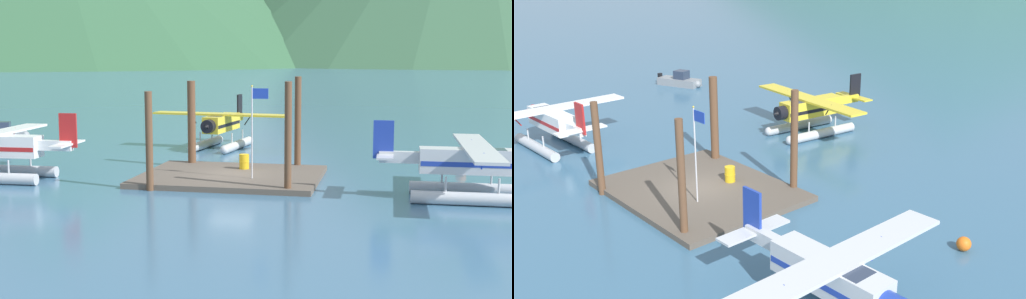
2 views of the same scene
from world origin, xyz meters
The scene contains 13 objects.
ground_plane centered at (0.00, 0.00, 0.00)m, with size 1200.00×1200.00×0.00m, color #38607F.
dock_platform centered at (0.00, 0.00, 0.15)m, with size 10.11×8.14×0.30m, color brown.
piling_near_left centered at (-3.39, -4.06, 2.59)m, with size 0.38×0.38×5.17m, color brown.
piling_near_right centered at (3.80, -3.51, 2.86)m, with size 0.36×0.36×5.71m, color brown.
piling_far_left centered at (-3.39, 3.56, 2.71)m, with size 0.50×0.50×5.42m, color brown.
piling_far_right centered at (3.24, 4.00, 2.86)m, with size 0.40×0.40×5.71m, color brown.
flagpole centered at (1.59, -1.14, 3.53)m, with size 0.95×0.10×5.10m.
fuel_drum centered at (0.35, 1.83, 0.74)m, with size 0.62×0.62×0.88m.
mooring_buoy centered at (13.04, 5.06, 0.33)m, with size 0.65×0.65×0.65m, color orange.
seaplane_yellow_bow_left centered at (-3.70, 12.27, 1.58)m, with size 10.49×7.95×3.84m.
seaplane_white_port_aft centered at (-12.79, -2.85, 1.58)m, with size 7.98×10.45×3.84m.
seaplane_silver_stbd_aft centered at (12.73, -3.29, 1.58)m, with size 7.98×10.41×3.84m.
boat_grey_open_west centered at (-22.94, 13.75, 0.49)m, with size 4.64×2.94×1.50m.
Camera 2 is at (24.81, -16.71, 12.76)m, focal length 41.32 mm.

